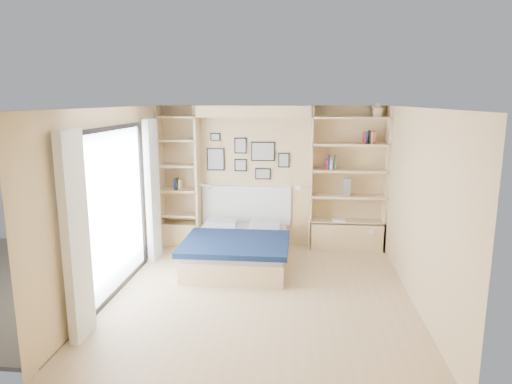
# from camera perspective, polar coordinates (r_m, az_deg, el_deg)

# --- Properties ---
(ground) EXTENTS (4.50, 4.50, 0.00)m
(ground) POSITION_cam_1_polar(r_m,az_deg,el_deg) (6.36, 0.57, -12.64)
(ground) COLOR tan
(ground) RESTS_ON ground
(room_shell) EXTENTS (4.50, 4.50, 4.50)m
(room_shell) POSITION_cam_1_polar(r_m,az_deg,el_deg) (7.51, -1.35, -0.21)
(room_shell) COLOR tan
(room_shell) RESTS_ON ground
(bed) EXTENTS (1.61, 2.10, 1.07)m
(bed) POSITION_cam_1_polar(r_m,az_deg,el_deg) (7.36, -2.18, -7.02)
(bed) COLOR #DEB786
(bed) RESTS_ON ground
(photo_gallery) EXTENTS (1.48, 0.02, 0.82)m
(photo_gallery) POSITION_cam_1_polar(r_m,az_deg,el_deg) (8.12, -1.25, 4.45)
(photo_gallery) COLOR black
(photo_gallery) RESTS_ON ground
(reading_lamps) EXTENTS (1.92, 0.12, 0.15)m
(reading_lamps) POSITION_cam_1_polar(r_m,az_deg,el_deg) (7.97, -0.33, 0.64)
(reading_lamps) COLOR silver
(reading_lamps) RESTS_ON ground
(shelf_decor) EXTENTS (3.59, 0.23, 2.03)m
(shelf_decor) POSITION_cam_1_polar(r_m,az_deg,el_deg) (7.93, 9.97, 4.74)
(shelf_decor) COLOR #A71933
(shelf_decor) RESTS_ON ground
(deck) EXTENTS (3.20, 4.00, 0.05)m
(deck) POSITION_cam_1_polar(r_m,az_deg,el_deg) (7.55, -28.30, -10.10)
(deck) COLOR brown
(deck) RESTS_ON ground
(deck_chair) EXTENTS (0.63, 0.87, 0.79)m
(deck_chair) POSITION_cam_1_polar(r_m,az_deg,el_deg) (7.75, -20.64, -5.95)
(deck_chair) COLOR tan
(deck_chair) RESTS_ON ground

